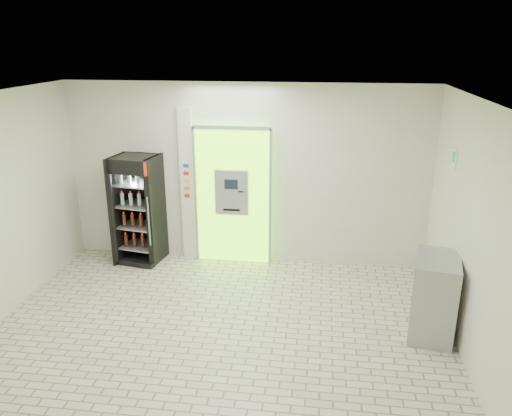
# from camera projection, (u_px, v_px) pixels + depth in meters

# --- Properties ---
(ground) EXTENTS (6.00, 6.00, 0.00)m
(ground) POSITION_uv_depth(u_px,v_px,m) (217.00, 338.00, 6.38)
(ground) COLOR beige
(ground) RESTS_ON ground
(room_shell) EXTENTS (6.00, 6.00, 6.00)m
(room_shell) POSITION_uv_depth(u_px,v_px,m) (213.00, 202.00, 5.78)
(room_shell) COLOR silver
(room_shell) RESTS_ON ground
(atm_assembly) EXTENTS (1.30, 0.24, 2.33)m
(atm_assembly) POSITION_uv_depth(u_px,v_px,m) (233.00, 195.00, 8.29)
(atm_assembly) COLOR #7BF513
(atm_assembly) RESTS_ON ground
(pillar) EXTENTS (0.22, 0.11, 2.60)m
(pillar) POSITION_uv_depth(u_px,v_px,m) (188.00, 185.00, 8.38)
(pillar) COLOR silver
(pillar) RESTS_ON ground
(beverage_cooler) EXTENTS (0.78, 0.74, 1.84)m
(beverage_cooler) POSITION_uv_depth(u_px,v_px,m) (138.00, 212.00, 8.37)
(beverage_cooler) COLOR black
(beverage_cooler) RESTS_ON ground
(steel_cabinet) EXTENTS (0.69, 0.89, 1.07)m
(steel_cabinet) POSITION_uv_depth(u_px,v_px,m) (434.00, 297.00, 6.32)
(steel_cabinet) COLOR #989A9F
(steel_cabinet) RESTS_ON ground
(exit_sign) EXTENTS (0.02, 0.22, 0.26)m
(exit_sign) POSITION_uv_depth(u_px,v_px,m) (454.00, 159.00, 6.63)
(exit_sign) COLOR white
(exit_sign) RESTS_ON room_shell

